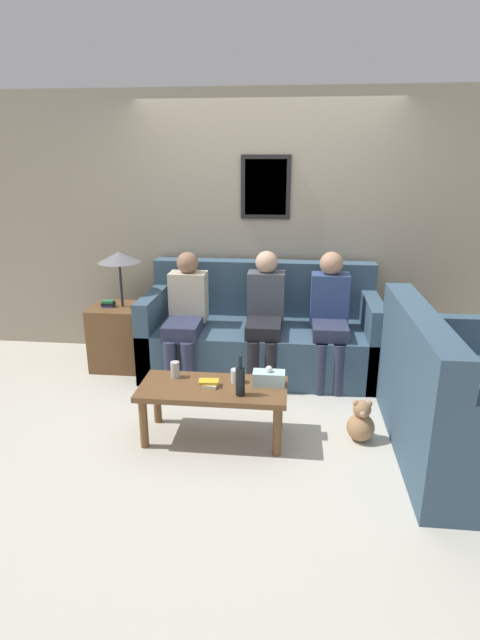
# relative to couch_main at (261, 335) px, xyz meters

# --- Properties ---
(ground_plane) EXTENTS (16.00, 16.00, 0.00)m
(ground_plane) POSITION_rel_couch_main_xyz_m (0.00, -0.56, -0.34)
(ground_plane) COLOR beige
(wall_back) EXTENTS (9.00, 0.08, 2.60)m
(wall_back) POSITION_rel_couch_main_xyz_m (0.00, 0.49, 0.96)
(wall_back) COLOR #9E937F
(wall_back) RESTS_ON ground_plane
(couch_main) EXTENTS (2.17, 0.94, 1.01)m
(couch_main) POSITION_rel_couch_main_xyz_m (0.00, 0.00, 0.00)
(couch_main) COLOR #385166
(couch_main) RESTS_ON ground_plane
(couch_side) EXTENTS (0.94, 1.64, 1.01)m
(couch_side) POSITION_rel_couch_main_xyz_m (1.45, -1.31, 0.00)
(couch_side) COLOR #385166
(couch_side) RESTS_ON ground_plane
(coffee_table) EXTENTS (1.06, 0.48, 0.41)m
(coffee_table) POSITION_rel_couch_main_xyz_m (-0.25, -1.31, 0.01)
(coffee_table) COLOR brown
(coffee_table) RESTS_ON ground_plane
(side_table_with_lamp) EXTENTS (0.50, 0.48, 1.14)m
(side_table_with_lamp) POSITION_rel_couch_main_xyz_m (-1.38, -0.09, 0.05)
(side_table_with_lamp) COLOR brown
(side_table_with_lamp) RESTS_ON ground_plane
(wine_bottle) EXTENTS (0.07, 0.07, 0.28)m
(wine_bottle) POSITION_rel_couch_main_xyz_m (-0.05, -1.43, 0.18)
(wine_bottle) COLOR black
(wine_bottle) RESTS_ON coffee_table
(drinking_glass) EXTENTS (0.08, 0.08, 0.10)m
(drinking_glass) POSITION_rel_couch_main_xyz_m (-0.10, -1.23, 0.12)
(drinking_glass) COLOR silver
(drinking_glass) RESTS_ON coffee_table
(book_stack) EXTENTS (0.15, 0.11, 0.05)m
(book_stack) POSITION_rel_couch_main_xyz_m (-0.28, -1.31, 0.09)
(book_stack) COLOR beige
(book_stack) RESTS_ON coffee_table
(soda_can) EXTENTS (0.07, 0.07, 0.12)m
(soda_can) POSITION_rel_couch_main_xyz_m (-0.56, -1.19, 0.13)
(soda_can) COLOR #BCBCC1
(soda_can) RESTS_ON coffee_table
(tissue_box) EXTENTS (0.23, 0.12, 0.15)m
(tissue_box) POSITION_rel_couch_main_xyz_m (0.14, -1.24, 0.13)
(tissue_box) COLOR silver
(tissue_box) RESTS_ON coffee_table
(person_left) EXTENTS (0.34, 0.66, 1.16)m
(person_left) POSITION_rel_couch_main_xyz_m (-0.67, -0.25, 0.29)
(person_left) COLOR #2D334C
(person_left) RESTS_ON ground_plane
(person_middle) EXTENTS (0.34, 0.66, 1.16)m
(person_middle) POSITION_rel_couch_main_xyz_m (0.05, -0.17, 0.30)
(person_middle) COLOR black
(person_middle) RESTS_ON ground_plane
(person_right) EXTENTS (0.34, 0.61, 1.17)m
(person_right) POSITION_rel_couch_main_xyz_m (0.63, -0.18, 0.31)
(person_right) COLOR #2D334C
(person_right) RESTS_ON ground_plane
(teddy_bear) EXTENTS (0.20, 0.20, 0.32)m
(teddy_bear) POSITION_rel_couch_main_xyz_m (0.82, -1.24, -0.20)
(teddy_bear) COLOR #A87A51
(teddy_bear) RESTS_ON ground_plane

